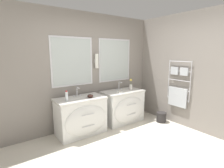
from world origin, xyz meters
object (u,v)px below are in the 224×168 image
flower_vase (131,85)px  waste_bin (161,117)px  vanity_left (82,116)px  amenity_bowl (90,96)px  vanity_right (123,106)px  toiletry_bottle (67,96)px

flower_vase → waste_bin: (0.52, -0.59, -0.78)m
vanity_left → amenity_bowl: bearing=-26.7°
vanity_left → waste_bin: (1.91, -0.57, -0.27)m
vanity_right → flower_vase: bearing=3.2°
toiletry_bottle → flower_vase: bearing=2.3°
vanity_right → toiletry_bottle: (-1.47, -0.06, 0.49)m
vanity_right → flower_vase: size_ratio=3.70×
amenity_bowl → flower_vase: 1.23m
toiletry_bottle → flower_vase: flower_vase is taller
flower_vase → waste_bin: flower_vase is taller
waste_bin → vanity_right: bearing=143.1°
vanity_left → waste_bin: vanity_left is taller
vanity_right → amenity_bowl: (-0.97, -0.09, 0.43)m
vanity_right → waste_bin: 0.99m
vanity_right → amenity_bowl: size_ratio=8.44×
vanity_left → toiletry_bottle: toiletry_bottle is taller
toiletry_bottle → waste_bin: bearing=-13.1°
amenity_bowl → waste_bin: 1.94m
toiletry_bottle → waste_bin: 2.42m
amenity_bowl → waste_bin: amenity_bowl is taller
vanity_right → flower_vase: 0.56m
amenity_bowl → flower_vase: flower_vase is taller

